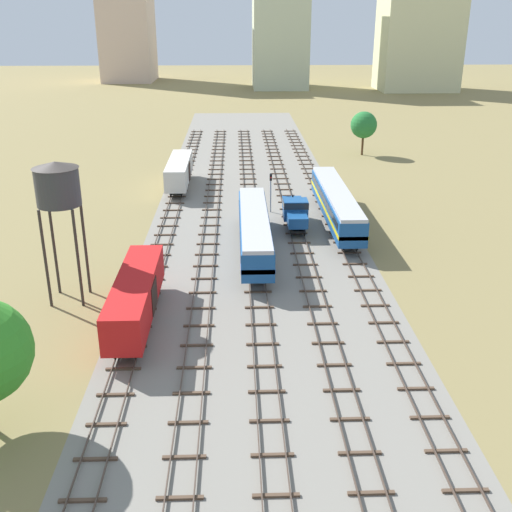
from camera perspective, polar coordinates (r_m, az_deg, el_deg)
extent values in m
plane|color=olive|center=(67.03, -0.32, 2.19)|extent=(480.00, 480.00, 0.00)
cube|color=gray|center=(67.03, -0.32, 2.19)|extent=(23.24, 176.00, 0.01)
cube|color=#47382D|center=(68.41, -9.04, 2.51)|extent=(0.07, 126.00, 0.15)
cube|color=#47382D|center=(68.24, -7.84, 2.54)|extent=(0.07, 126.00, 0.15)
cube|color=brown|center=(33.48, -16.03, -21.27)|extent=(2.40, 0.22, 0.14)
cube|color=brown|center=(35.66, -14.90, -18.02)|extent=(2.40, 0.22, 0.14)
cube|color=brown|center=(37.95, -13.94, -15.15)|extent=(2.40, 0.22, 0.14)
cube|color=brown|center=(40.33, -13.11, -12.61)|extent=(2.40, 0.22, 0.14)
cube|color=brown|center=(42.80, -12.39, -10.35)|extent=(2.40, 0.22, 0.14)
cube|color=brown|center=(45.32, -11.76, -8.35)|extent=(2.40, 0.22, 0.14)
cube|color=brown|center=(47.91, -11.20, -6.55)|extent=(2.40, 0.22, 0.14)
cube|color=brown|center=(50.54, -10.70, -4.94)|extent=(2.40, 0.22, 0.14)
cube|color=brown|center=(53.20, -10.25, -3.49)|extent=(2.40, 0.22, 0.14)
cube|color=brown|center=(55.90, -9.85, -2.18)|extent=(2.40, 0.22, 0.14)
cube|color=brown|center=(58.63, -9.48, -0.99)|extent=(2.40, 0.22, 0.14)
cube|color=brown|center=(61.39, -9.15, 0.09)|extent=(2.40, 0.22, 0.14)
cube|color=brown|center=(64.17, -8.85, 1.08)|extent=(2.40, 0.22, 0.14)
cube|color=brown|center=(66.96, -8.57, 1.98)|extent=(2.40, 0.22, 0.14)
cube|color=brown|center=(69.78, -8.31, 2.82)|extent=(2.40, 0.22, 0.14)
cube|color=brown|center=(72.61, -8.07, 3.59)|extent=(2.40, 0.22, 0.14)
cube|color=brown|center=(75.45, -7.86, 4.30)|extent=(2.40, 0.22, 0.14)
cube|color=brown|center=(78.30, -7.65, 4.96)|extent=(2.40, 0.22, 0.14)
cube|color=brown|center=(81.17, -7.46, 5.57)|extent=(2.40, 0.22, 0.14)
cube|color=brown|center=(84.04, -7.29, 6.14)|extent=(2.40, 0.22, 0.14)
cube|color=brown|center=(86.92, -7.12, 6.68)|extent=(2.40, 0.22, 0.14)
cube|color=brown|center=(89.81, -6.96, 7.18)|extent=(2.40, 0.22, 0.14)
cube|color=brown|center=(92.71, -6.82, 7.64)|extent=(2.40, 0.22, 0.14)
cube|color=brown|center=(95.61, -6.68, 8.08)|extent=(2.40, 0.22, 0.14)
cube|color=brown|center=(98.52, -6.55, 8.50)|extent=(2.40, 0.22, 0.14)
cube|color=brown|center=(101.44, -6.43, 8.89)|extent=(2.40, 0.22, 0.14)
cube|color=brown|center=(104.35, -6.31, 9.25)|extent=(2.40, 0.22, 0.14)
cube|color=brown|center=(107.28, -6.20, 9.60)|extent=(2.40, 0.22, 0.14)
cube|color=brown|center=(110.21, -6.10, 9.93)|extent=(2.40, 0.22, 0.14)
cube|color=brown|center=(113.14, -6.00, 10.24)|extent=(2.40, 0.22, 0.14)
cube|color=brown|center=(116.07, -5.91, 10.54)|extent=(2.40, 0.22, 0.14)
cube|color=brown|center=(119.01, -5.82, 10.82)|extent=(2.40, 0.22, 0.14)
cube|color=brown|center=(121.95, -5.73, 11.09)|extent=(2.40, 0.22, 0.14)
cube|color=brown|center=(124.90, -5.65, 11.34)|extent=(2.40, 0.22, 0.14)
cube|color=brown|center=(127.84, -5.57, 11.59)|extent=(2.40, 0.22, 0.14)
cube|color=#47382D|center=(67.98, -5.01, 2.58)|extent=(0.07, 126.00, 0.15)
cube|color=#47382D|center=(67.91, -3.80, 2.60)|extent=(0.07, 126.00, 0.15)
cube|color=brown|center=(32.69, -7.20, -21.69)|extent=(2.40, 0.22, 0.14)
cube|color=brown|center=(34.92, -6.77, -18.30)|extent=(2.40, 0.22, 0.14)
cube|color=brown|center=(37.26, -6.42, -15.34)|extent=(2.40, 0.22, 0.14)
cube|color=brown|center=(39.69, -6.11, -12.73)|extent=(2.40, 0.22, 0.14)
cube|color=brown|center=(42.19, -5.84, -10.42)|extent=(2.40, 0.22, 0.14)
cube|color=brown|center=(44.75, -5.61, -8.38)|extent=(2.40, 0.22, 0.14)
cube|color=brown|center=(47.36, -5.40, -6.55)|extent=(2.40, 0.22, 0.14)
cube|color=brown|center=(50.02, -5.22, -4.92)|extent=(2.40, 0.22, 0.14)
cube|color=brown|center=(52.71, -5.06, -3.46)|extent=(2.40, 0.22, 0.14)
cube|color=brown|center=(55.44, -4.91, -2.14)|extent=(2.40, 0.22, 0.14)
cube|color=brown|center=(58.19, -4.78, -0.94)|extent=(2.40, 0.22, 0.14)
cube|color=brown|center=(60.97, -4.66, 0.15)|extent=(2.40, 0.22, 0.14)
cube|color=brown|center=(63.76, -4.55, 1.14)|extent=(2.40, 0.22, 0.14)
cube|color=brown|center=(66.58, -4.45, 2.05)|extent=(2.40, 0.22, 0.14)
cube|color=brown|center=(69.41, -4.36, 2.89)|extent=(2.40, 0.22, 0.14)
cube|color=brown|center=(72.25, -4.27, 3.66)|extent=(2.40, 0.22, 0.14)
cube|color=brown|center=(75.10, -4.19, 4.37)|extent=(2.40, 0.22, 0.14)
cube|color=brown|center=(77.97, -4.12, 5.03)|extent=(2.40, 0.22, 0.14)
cube|color=brown|center=(80.85, -4.05, 5.64)|extent=(2.40, 0.22, 0.14)
cube|color=brown|center=(83.73, -3.99, 6.21)|extent=(2.40, 0.22, 0.14)
cube|color=brown|center=(86.62, -3.93, 6.74)|extent=(2.40, 0.22, 0.14)
cube|color=brown|center=(89.52, -3.87, 7.24)|extent=(2.40, 0.22, 0.14)
cube|color=brown|center=(92.43, -3.82, 7.71)|extent=(2.40, 0.22, 0.14)
cube|color=brown|center=(95.34, -3.77, 8.14)|extent=(2.40, 0.22, 0.14)
cube|color=brown|center=(98.26, -3.72, 8.56)|extent=(2.40, 0.22, 0.14)
cube|color=brown|center=(101.18, -3.68, 8.94)|extent=(2.40, 0.22, 0.14)
cube|color=brown|center=(104.11, -3.64, 9.31)|extent=(2.40, 0.22, 0.14)
cube|color=brown|center=(107.04, -3.60, 9.66)|extent=(2.40, 0.22, 0.14)
cube|color=brown|center=(109.97, -3.56, 9.99)|extent=(2.40, 0.22, 0.14)
cube|color=brown|center=(112.91, -3.53, 10.30)|extent=(2.40, 0.22, 0.14)
cube|color=brown|center=(115.85, -3.49, 10.59)|extent=(2.40, 0.22, 0.14)
cube|color=brown|center=(118.79, -3.46, 10.87)|extent=(2.40, 0.22, 0.14)
cube|color=brown|center=(121.74, -3.43, 11.14)|extent=(2.40, 0.22, 0.14)
cube|color=brown|center=(124.69, -3.40, 11.39)|extent=(2.40, 0.22, 0.14)
cube|color=brown|center=(127.64, -3.37, 11.64)|extent=(2.40, 0.22, 0.14)
cube|color=#47382D|center=(67.88, -0.95, 2.64)|extent=(0.07, 126.00, 0.15)
cube|color=#47382D|center=(67.92, 0.26, 2.65)|extent=(0.07, 126.00, 0.15)
cube|color=brown|center=(32.61, 1.89, -21.63)|extent=(2.40, 0.22, 0.14)
cube|color=brown|center=(34.84, 1.55, -18.24)|extent=(2.40, 0.22, 0.14)
cube|color=brown|center=(37.18, 1.27, -15.27)|extent=(2.40, 0.22, 0.14)
cube|color=brown|center=(39.61, 1.02, -12.66)|extent=(2.40, 0.22, 0.14)
cube|color=brown|center=(42.12, 0.81, -10.35)|extent=(2.40, 0.22, 0.14)
cube|color=brown|center=(44.69, 0.62, -8.31)|extent=(2.40, 0.22, 0.14)
cube|color=brown|center=(47.30, 0.46, -6.49)|extent=(2.40, 0.22, 0.14)
cube|color=brown|center=(49.96, 0.31, -4.86)|extent=(2.40, 0.22, 0.14)
cube|color=brown|center=(52.66, 0.18, -3.40)|extent=(2.40, 0.22, 0.14)
cube|color=brown|center=(55.39, 0.07, -2.08)|extent=(2.40, 0.22, 0.14)
cube|color=brown|center=(58.14, -0.04, -0.88)|extent=(2.40, 0.22, 0.14)
cube|color=brown|center=(60.92, -0.14, 0.21)|extent=(2.40, 0.22, 0.14)
cube|color=brown|center=(63.72, -0.22, 1.20)|extent=(2.40, 0.22, 0.14)
cube|color=brown|center=(66.53, -0.30, 2.10)|extent=(2.40, 0.22, 0.14)
cube|color=brown|center=(69.36, -0.38, 2.94)|extent=(2.40, 0.22, 0.14)
cube|color=brown|center=(72.21, -0.45, 3.71)|extent=(2.40, 0.22, 0.14)
cube|color=brown|center=(75.07, -0.51, 4.42)|extent=(2.40, 0.22, 0.14)
cube|color=brown|center=(77.93, -0.57, 5.07)|extent=(2.40, 0.22, 0.14)
cube|color=brown|center=(80.81, -0.62, 5.69)|extent=(2.40, 0.22, 0.14)
cube|color=brown|center=(83.70, -0.67, 6.25)|extent=(2.40, 0.22, 0.14)
cube|color=brown|center=(86.59, -0.72, 6.79)|extent=(2.40, 0.22, 0.14)
cube|color=brown|center=(89.49, -0.77, 7.28)|extent=(2.40, 0.22, 0.14)
cube|color=brown|center=(92.40, -0.81, 7.75)|extent=(2.40, 0.22, 0.14)
cube|color=brown|center=(95.31, -0.85, 8.18)|extent=(2.40, 0.22, 0.14)
cube|color=brown|center=(98.23, -0.89, 8.60)|extent=(2.40, 0.22, 0.14)
cube|color=brown|center=(101.15, -0.92, 8.98)|extent=(2.40, 0.22, 0.14)
cube|color=brown|center=(104.08, -0.95, 9.35)|extent=(2.40, 0.22, 0.14)
cube|color=brown|center=(107.01, -0.99, 9.69)|extent=(2.40, 0.22, 0.14)
cube|color=brown|center=(109.94, -1.01, 10.02)|extent=(2.40, 0.22, 0.14)
cube|color=brown|center=(112.88, -1.04, 10.33)|extent=(2.40, 0.22, 0.14)
cube|color=brown|center=(115.82, -1.07, 10.62)|extent=(2.40, 0.22, 0.14)
cube|color=brown|center=(118.77, -1.10, 10.90)|extent=(2.40, 0.22, 0.14)
cube|color=brown|center=(121.72, -1.12, 11.17)|extent=(2.40, 0.22, 0.14)
cube|color=brown|center=(124.67, -1.14, 11.42)|extent=(2.40, 0.22, 0.14)
cube|color=brown|center=(127.62, -1.17, 11.67)|extent=(2.40, 0.22, 0.14)
cube|color=#47382D|center=(68.13, 3.10, 2.68)|extent=(0.07, 126.00, 0.15)
cube|color=#47382D|center=(68.27, 4.31, 2.69)|extent=(0.07, 126.00, 0.15)
cube|color=brown|center=(33.22, 10.80, -21.09)|extent=(2.40, 0.22, 0.14)
cube|color=brown|center=(35.42, 9.74, -17.83)|extent=(2.40, 0.22, 0.14)
cube|color=brown|center=(37.73, 8.84, -14.95)|extent=(2.40, 0.22, 0.14)
cube|color=brown|center=(40.13, 8.06, -12.40)|extent=(2.40, 0.22, 0.14)
cube|color=brown|center=(42.60, 7.39, -10.15)|extent=(2.40, 0.22, 0.14)
cube|color=brown|center=(45.14, 6.80, -8.14)|extent=(2.40, 0.22, 0.14)
cube|color=brown|center=(47.73, 6.27, -6.35)|extent=(2.40, 0.22, 0.14)
cube|color=brown|center=(50.37, 5.81, -4.75)|extent=(2.40, 0.22, 0.14)
cube|color=brown|center=(53.04, 5.39, -3.30)|extent=(2.40, 0.22, 0.14)
cube|color=brown|center=(55.75, 5.02, -2.00)|extent=(2.40, 0.22, 0.14)
cube|color=brown|center=(58.49, 4.68, -0.81)|extent=(2.40, 0.22, 0.14)
cube|color=brown|center=(61.25, 4.37, 0.26)|extent=(2.40, 0.22, 0.14)
cube|color=brown|center=(64.04, 4.08, 1.25)|extent=(2.40, 0.22, 0.14)
cube|color=brown|center=(66.84, 3.82, 2.15)|extent=(2.40, 0.22, 0.14)
cube|color=brown|center=(69.66, 3.59, 2.98)|extent=(2.40, 0.22, 0.14)
cube|color=brown|center=(72.49, 3.37, 3.74)|extent=(2.40, 0.22, 0.14)
cube|color=brown|center=(75.34, 3.16, 4.45)|extent=(2.40, 0.22, 0.14)
cube|color=brown|center=(78.19, 2.97, 5.10)|extent=(2.40, 0.22, 0.14)
cube|color=brown|center=(81.06, 2.80, 5.71)|extent=(2.40, 0.22, 0.14)
cube|color=brown|center=(83.94, 2.63, 6.28)|extent=(2.40, 0.22, 0.14)
cube|color=brown|center=(86.83, 2.48, 6.81)|extent=(2.40, 0.22, 0.14)
cube|color=brown|center=(89.72, 2.33, 7.30)|extent=(2.40, 0.22, 0.14)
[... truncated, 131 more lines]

